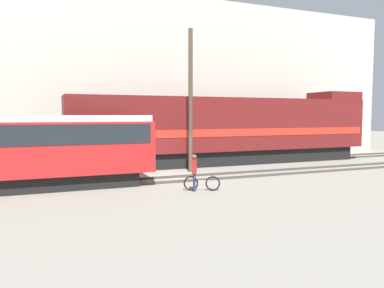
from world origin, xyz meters
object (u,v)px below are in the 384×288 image
at_px(bicycle, 202,183).
at_px(utility_pole_left, 191,101).
at_px(freight_locomotive, 229,129).
at_px(streetcar, 15,148).
at_px(person, 194,169).

height_order(bicycle, utility_pole_left, utility_pole_left).
bearing_deg(freight_locomotive, streetcar, -159.21).
bearing_deg(bicycle, freight_locomotive, 55.40).
height_order(freight_locomotive, utility_pole_left, utility_pole_left).
bearing_deg(utility_pole_left, person, -109.97).
relative_size(bicycle, utility_pole_left, 0.18).
bearing_deg(streetcar, bicycle, -21.13).
bearing_deg(person, utility_pole_left, 70.03).
xyz_separation_m(freight_locomotive, bicycle, (-5.56, -8.06, -2.07)).
distance_m(freight_locomotive, person, 10.09).
distance_m(bicycle, utility_pole_left, 6.97).
bearing_deg(utility_pole_left, bicycle, -106.52).
relative_size(streetcar, utility_pole_left, 1.44).
distance_m(freight_locomotive, utility_pole_left, 5.01).
bearing_deg(person, streetcar, 157.98).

